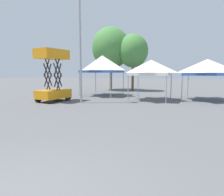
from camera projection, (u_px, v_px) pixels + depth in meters
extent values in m
cylinder|color=#9E9EA3|center=(80.00, 83.00, 17.47)|extent=(0.06, 0.06, 2.25)
cylinder|color=#9E9EA3|center=(111.00, 84.00, 16.32)|extent=(0.06, 0.06, 2.25)
cylinder|color=#9E9EA3|center=(96.00, 82.00, 20.14)|extent=(0.06, 0.06, 2.25)
cylinder|color=#9E9EA3|center=(123.00, 83.00, 18.99)|extent=(0.06, 0.06, 2.25)
pyramid|color=white|center=(102.00, 63.00, 18.01)|extent=(3.18, 3.18, 1.31)
cube|color=#3359B2|center=(102.00, 72.00, 18.10)|extent=(3.15, 3.15, 0.20)
cylinder|color=#9E9EA3|center=(128.00, 87.00, 14.50)|extent=(0.06, 0.06, 2.05)
cylinder|color=#9E9EA3|center=(166.00, 88.00, 13.48)|extent=(0.06, 0.06, 2.05)
cylinder|color=#9E9EA3|center=(138.00, 85.00, 16.94)|extent=(0.06, 0.06, 2.05)
cylinder|color=#9E9EA3|center=(171.00, 86.00, 15.92)|extent=(0.06, 0.06, 2.05)
pyramid|color=white|center=(151.00, 66.00, 15.03)|extent=(2.92, 2.92, 0.94)
cube|color=white|center=(151.00, 74.00, 15.10)|extent=(2.89, 2.89, 0.20)
cylinder|color=#9E9EA3|center=(182.00, 87.00, 14.53)|extent=(0.06, 0.06, 2.05)
cylinder|color=#9E9EA3|center=(188.00, 85.00, 17.15)|extent=(0.06, 0.06, 2.05)
pyramid|color=white|center=(207.00, 66.00, 14.96)|extent=(3.29, 3.29, 1.00)
cube|color=#3359B2|center=(207.00, 74.00, 15.03)|extent=(3.26, 3.26, 0.20)
cylinder|color=black|center=(38.00, 99.00, 14.15)|extent=(0.22, 0.49, 0.48)
cylinder|color=black|center=(50.00, 100.00, 13.55)|extent=(0.22, 0.49, 0.48)
cylinder|color=black|center=(56.00, 96.00, 15.63)|extent=(0.22, 0.49, 0.48)
cylinder|color=black|center=(68.00, 97.00, 15.03)|extent=(0.22, 0.49, 0.48)
cube|color=orange|center=(53.00, 94.00, 14.55)|extent=(1.59, 2.41, 0.60)
cylinder|color=black|center=(48.00, 85.00, 14.72)|extent=(0.15, 0.78, 1.64)
cylinder|color=black|center=(48.00, 85.00, 14.72)|extent=(0.15, 0.78, 1.64)
cylinder|color=black|center=(58.00, 85.00, 14.23)|extent=(0.15, 0.78, 1.64)
cylinder|color=black|center=(58.00, 85.00, 14.23)|extent=(0.15, 0.78, 1.64)
cylinder|color=black|center=(48.00, 75.00, 14.63)|extent=(0.15, 0.78, 1.64)
cylinder|color=black|center=(48.00, 75.00, 14.63)|extent=(0.15, 0.78, 1.64)
cylinder|color=black|center=(58.00, 75.00, 14.14)|extent=(0.15, 0.78, 1.64)
cylinder|color=black|center=(58.00, 75.00, 14.14)|extent=(0.15, 0.78, 1.64)
cylinder|color=black|center=(47.00, 65.00, 14.54)|extent=(0.15, 0.78, 1.64)
cylinder|color=black|center=(47.00, 65.00, 14.54)|extent=(0.15, 0.78, 1.64)
cylinder|color=black|center=(57.00, 65.00, 14.06)|extent=(0.15, 0.78, 1.64)
cylinder|color=black|center=(57.00, 65.00, 14.06)|extent=(0.15, 0.78, 1.64)
cube|color=orange|center=(52.00, 58.00, 14.24)|extent=(1.51, 2.29, 0.12)
cube|color=orange|center=(40.00, 52.00, 13.29)|extent=(1.33, 0.18, 0.55)
cube|color=orange|center=(63.00, 55.00, 15.11)|extent=(1.33, 0.18, 0.55)
cube|color=orange|center=(46.00, 54.00, 14.52)|extent=(0.25, 2.18, 0.55)
cube|color=orange|center=(59.00, 53.00, 13.88)|extent=(0.25, 2.18, 0.55)
cylinder|color=#9E9EA3|center=(80.00, 38.00, 13.41)|extent=(0.14, 0.14, 8.63)
cylinder|color=brown|center=(133.00, 77.00, 23.00)|extent=(0.28, 0.28, 3.13)
ellipsoid|color=#47843D|center=(133.00, 51.00, 22.64)|extent=(3.36, 3.36, 3.69)
cylinder|color=brown|center=(111.00, 77.00, 24.04)|extent=(0.28, 0.28, 3.16)
ellipsoid|color=#47843D|center=(111.00, 48.00, 23.63)|extent=(4.37, 4.37, 4.80)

